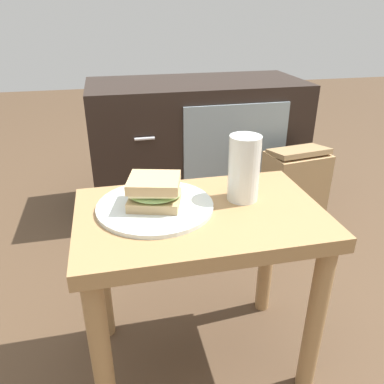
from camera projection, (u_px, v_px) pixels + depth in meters
name	position (u px, v px, depth m)	size (l,w,h in m)	color
ground_plane	(199.00, 355.00, 1.07)	(8.00, 8.00, 0.00)	#4C3826
side_table	(200.00, 244.00, 0.91)	(0.56, 0.36, 0.46)	#A37A4C
tv_cabinet	(196.00, 144.00, 1.82)	(0.96, 0.46, 0.58)	black
plate	(155.00, 206.00, 0.88)	(0.27, 0.27, 0.01)	silver
sandwich_front	(154.00, 191.00, 0.86)	(0.15, 0.14, 0.07)	tan
beer_glass	(244.00, 170.00, 0.89)	(0.07, 0.07, 0.16)	silver
paper_bag	(293.00, 194.00, 1.56)	(0.25, 0.19, 0.39)	tan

